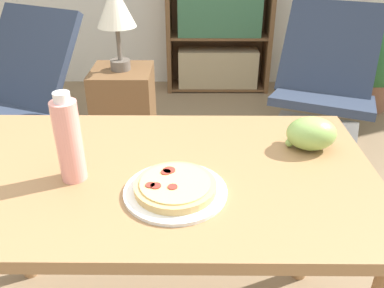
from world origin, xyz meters
The scene contains 10 objects.
dining_table centered at (0.10, -0.05, 0.63)m, with size 1.28×0.71×0.73m.
pizza_on_plate centered at (0.18, -0.16, 0.75)m, with size 0.27×0.27×0.04m.
grape_bunch centered at (0.58, 0.08, 0.78)m, with size 0.15×0.12×0.10m.
drink_bottle centered at (-0.09, -0.09, 0.85)m, with size 0.07×0.07×0.25m.
lounge_chair_near centered at (-0.85, 1.23, 0.29)m, with size 0.84×0.95×0.88m.
lounge_chair_far centered at (1.05, 1.43, 0.29)m, with size 0.81×0.93×0.88m.
bookshelf centered at (0.43, 2.45, 0.66)m, with size 0.88×0.29×1.39m.
side_table centered at (-0.18, 1.18, 0.30)m, with size 0.34×0.34×0.60m.
table_lamp centered at (-0.18, 1.18, 0.93)m, with size 0.21×0.21×0.46m.
potted_plant_floor centered at (1.63, 2.00, 0.35)m, with size 0.40×0.34×0.62m.
Camera 1 is at (0.23, -1.01, 1.35)m, focal length 38.00 mm.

